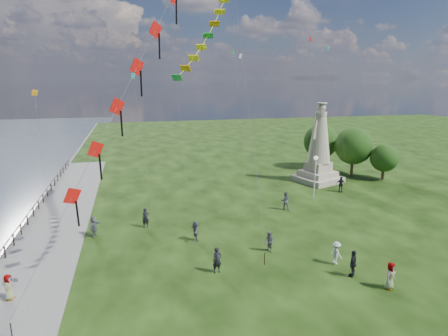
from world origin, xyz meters
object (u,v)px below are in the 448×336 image
object	(u,v)px
person_6	(146,218)
person_9	(341,184)
person_2	(336,253)
statue	(319,153)
person_3	(353,263)
person_4	(390,276)
person_5	(94,226)
person_0	(217,260)
person_11	(196,231)
person_7	(285,201)
person_10	(9,289)
person_1	(269,242)
lamppost	(315,168)

from	to	relation	value
person_6	person_9	world-z (taller)	person_9
person_2	person_6	world-z (taller)	person_6
statue	person_3	xyz separation A→B (m)	(-8.35, -20.53, -2.64)
person_9	statue	bearing A→B (deg)	107.32
person_4	person_5	bearing A→B (deg)	115.96
person_0	person_3	bearing A→B (deg)	-28.99
person_0	person_11	world-z (taller)	person_0
person_0	person_6	world-z (taller)	person_0
person_0	person_6	size ratio (longest dim) A/B	1.03
person_5	person_9	xyz separation A→B (m)	(24.83, 5.90, 0.03)
person_4	person_6	bearing A→B (deg)	106.76
person_7	person_3	bearing A→B (deg)	101.45
person_4	person_10	xyz separation A→B (m)	(-21.14, 3.99, -0.09)
person_1	person_2	world-z (taller)	person_2
person_3	person_11	distance (m)	11.39
person_1	person_11	world-z (taller)	person_11
person_5	person_10	distance (m)	8.86
person_2	person_7	bearing A→B (deg)	-19.26
person_9	person_11	xyz separation A→B (m)	(-17.32, -8.58, -0.05)
lamppost	statue	bearing A→B (deg)	59.51
person_6	statue	bearing A→B (deg)	14.32
person_3	person_9	size ratio (longest dim) A/B	1.02
person_2	person_11	world-z (taller)	person_11
person_4	person_6	distance (m)	18.56
person_1	person_0	bearing A→B (deg)	-88.43
person_2	person_3	distance (m)	1.72
lamppost	person_7	bearing A→B (deg)	-152.68
person_5	person_6	distance (m)	4.06
person_0	person_11	distance (m)	5.08
person_2	person_10	size ratio (longest dim) A/B	1.05
person_0	person_5	size ratio (longest dim) A/B	1.03
statue	person_6	xyz separation A→B (m)	(-20.43, -9.44, -2.69)
person_7	person_9	size ratio (longest dim) A/B	1.02
person_0	lamppost	bearing A→B (deg)	31.25
lamppost	person_4	world-z (taller)	lamppost
person_0	person_11	bearing A→B (deg)	83.87
person_1	person_9	xyz separation A→B (m)	(12.60, 11.68, 0.10)
person_1	person_11	distance (m)	5.65
person_5	person_10	size ratio (longest dim) A/B	1.11
person_0	person_7	bearing A→B (deg)	36.55
person_5	person_0	bearing A→B (deg)	-111.21
person_1	person_7	distance (m)	9.16
person_0	person_4	distance (m)	10.26
person_1	person_11	bearing A→B (deg)	-146.57
statue	person_11	size ratio (longest dim) A/B	5.79
statue	person_2	distance (m)	20.83
statue	person_10	xyz separation A→B (m)	(-28.19, -18.31, -2.77)
person_2	person_4	world-z (taller)	person_4
statue	person_9	bearing A→B (deg)	-104.59
lamppost	person_1	size ratio (longest dim) A/B	3.01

